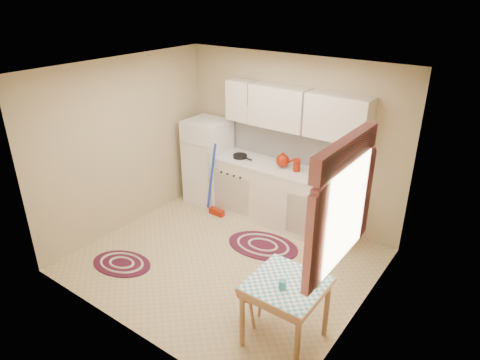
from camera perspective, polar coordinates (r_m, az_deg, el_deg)
name	(u,v)px	position (r m, az deg, el deg)	size (l,w,h in m)	color
room_shell	(246,145)	(5.17, 0.83, 4.65)	(3.64, 3.60, 2.52)	tan
fridge	(208,161)	(7.09, -4.28, 2.48)	(0.65, 0.60, 1.40)	white
broom	(216,181)	(6.62, -3.23, -0.09)	(0.28, 0.12, 1.20)	#1C3DB3
base_cabinets	(276,195)	(6.54, 4.80, -2.00)	(2.25, 0.60, 0.88)	#EFE3CF
countertop	(277,167)	(6.35, 4.95, 1.71)	(2.27, 0.62, 0.04)	silver
frying_pan	(240,156)	(6.62, 0.00, 3.20)	(0.22, 0.22, 0.05)	black
red_kettle	(283,160)	(6.26, 5.70, 2.61)	(0.22, 0.20, 0.22)	#911905
red_canister	(297,166)	(6.17, 7.57, 1.87)	(0.10, 0.10, 0.16)	#911905
table	(285,312)	(4.52, 6.02, -17.12)	(0.72, 0.72, 0.72)	tan
stool	(252,306)	(4.80, 1.58, -16.43)	(0.34, 0.34, 0.42)	#911905
coffee_pot	(313,274)	(4.23, 9.77, -12.31)	(0.13, 0.11, 0.26)	teal
mug	(283,285)	(4.19, 5.70, -13.75)	(0.07, 0.07, 0.10)	teal
rug_center	(263,245)	(6.11, 3.06, -8.70)	(1.03, 0.69, 0.02)	maroon
rug_left	(122,263)	(5.96, -15.49, -10.68)	(0.83, 0.55, 0.02)	maroon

